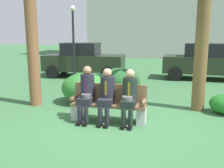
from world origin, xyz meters
TOP-DOWN VIEW (x-y plane):
  - ground_plane at (0.00, 0.00)m, footprint 80.00×80.00m
  - park_bench at (-0.21, 0.21)m, footprint 1.83×0.44m
  - seated_man_left at (-0.73, 0.08)m, footprint 0.34×0.72m
  - seated_man_middle at (-0.23, 0.08)m, footprint 0.34×0.72m
  - seated_man_right at (0.32, 0.08)m, footprint 0.34×0.72m
  - shrub_mid_lawn at (-0.52, 3.05)m, footprint 1.48×1.36m
  - shrub_far_lawn at (-1.29, 1.65)m, footprint 1.50×1.37m
  - parked_car_near at (-2.97, 6.24)m, footprint 3.97×1.86m
  - parked_car_far at (2.82, 6.78)m, footprint 3.96×1.83m
  - street_lamp at (-3.09, 5.27)m, footprint 0.24×0.24m

SIDE VIEW (x-z plane):
  - ground_plane at x=0.00m, z-range 0.00..0.00m
  - park_bench at x=-0.21m, z-range -0.03..0.87m
  - shrub_mid_lawn at x=-0.52m, z-range 0.00..0.92m
  - shrub_far_lawn at x=-1.29m, z-range 0.00..0.93m
  - seated_man_right at x=0.32m, z-range 0.07..1.37m
  - seated_man_middle at x=-0.23m, z-range 0.08..1.38m
  - seated_man_left at x=-0.73m, z-range 0.07..1.41m
  - parked_car_near at x=-2.97m, z-range 0.00..1.68m
  - parked_car_far at x=2.82m, z-range 0.00..1.68m
  - street_lamp at x=-3.09m, z-range 0.39..3.73m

